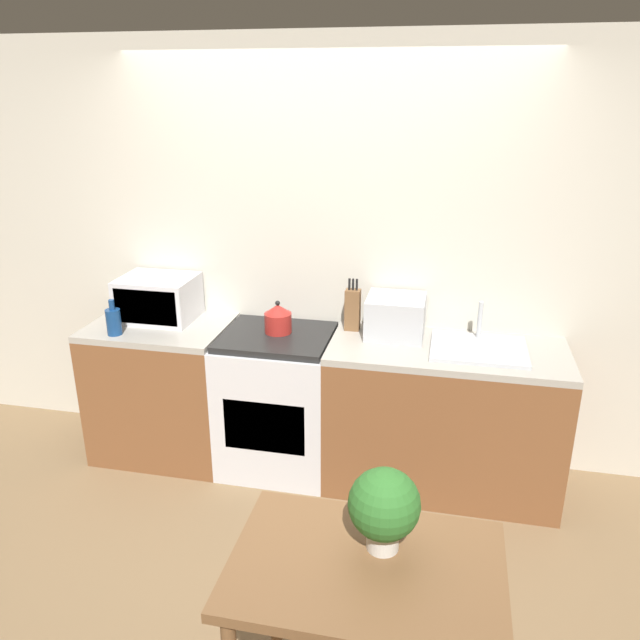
{
  "coord_description": "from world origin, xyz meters",
  "views": [
    {
      "loc": [
        0.74,
        -2.59,
        2.3
      ],
      "look_at": [
        0.04,
        0.67,
        1.05
      ],
      "focal_mm": 35.0,
      "sensor_mm": 36.0,
      "label": 1
    }
  ],
  "objects_px": {
    "bottle": "(114,321)",
    "toaster_oven": "(395,317)",
    "dining_table": "(365,589)",
    "kettle": "(278,319)",
    "stove_range": "(278,401)",
    "microwave": "(158,298)"
  },
  "relations": [
    {
      "from": "bottle",
      "to": "toaster_oven",
      "type": "distance_m",
      "value": 1.68
    },
    {
      "from": "dining_table",
      "to": "bottle",
      "type": "bearing_deg",
      "value": 140.03
    },
    {
      "from": "kettle",
      "to": "dining_table",
      "type": "xyz_separation_m",
      "value": [
        0.79,
        -1.7,
        -0.32
      ]
    },
    {
      "from": "kettle",
      "to": "bottle",
      "type": "bearing_deg",
      "value": -165.72
    },
    {
      "from": "stove_range",
      "to": "toaster_oven",
      "type": "height_order",
      "value": "toaster_oven"
    },
    {
      "from": "toaster_oven",
      "to": "dining_table",
      "type": "height_order",
      "value": "toaster_oven"
    },
    {
      "from": "bottle",
      "to": "toaster_oven",
      "type": "relative_size",
      "value": 0.64
    },
    {
      "from": "microwave",
      "to": "stove_range",
      "type": "bearing_deg",
      "value": -7.27
    },
    {
      "from": "stove_range",
      "to": "kettle",
      "type": "bearing_deg",
      "value": 85.85
    },
    {
      "from": "microwave",
      "to": "bottle",
      "type": "xyz_separation_m",
      "value": [
        -0.14,
        -0.31,
        -0.05
      ]
    },
    {
      "from": "kettle",
      "to": "microwave",
      "type": "height_order",
      "value": "microwave"
    },
    {
      "from": "kettle",
      "to": "toaster_oven",
      "type": "distance_m",
      "value": 0.7
    },
    {
      "from": "dining_table",
      "to": "toaster_oven",
      "type": "bearing_deg",
      "value": 92.83
    },
    {
      "from": "microwave",
      "to": "toaster_oven",
      "type": "relative_size",
      "value": 1.36
    },
    {
      "from": "kettle",
      "to": "dining_table",
      "type": "bearing_deg",
      "value": -65.17
    },
    {
      "from": "stove_range",
      "to": "toaster_oven",
      "type": "bearing_deg",
      "value": 10.56
    },
    {
      "from": "toaster_oven",
      "to": "dining_table",
      "type": "xyz_separation_m",
      "value": [
        0.09,
        -1.79,
        -0.36
      ]
    },
    {
      "from": "stove_range",
      "to": "bottle",
      "type": "height_order",
      "value": "bottle"
    },
    {
      "from": "microwave",
      "to": "bottle",
      "type": "height_order",
      "value": "microwave"
    },
    {
      "from": "stove_range",
      "to": "dining_table",
      "type": "relative_size",
      "value": 0.96
    },
    {
      "from": "bottle",
      "to": "dining_table",
      "type": "distance_m",
      "value": 2.29
    },
    {
      "from": "microwave",
      "to": "dining_table",
      "type": "xyz_separation_m",
      "value": [
        1.59,
        -1.77,
        -0.37
      ]
    }
  ]
}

